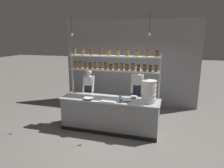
{
  "coord_description": "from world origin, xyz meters",
  "views": [
    {
      "loc": [
        1.54,
        -5.0,
        2.56
      ],
      "look_at": [
        0.0,
        0.2,
        1.29
      ],
      "focal_mm": 32.0,
      "sensor_mm": 36.0,
      "label": 1
    }
  ],
  "objects_px": {
    "chef_left": "(89,91)",
    "prep_bowl_near_left": "(127,101)",
    "spice_shelf_unit": "(113,65)",
    "chef_center": "(137,91)",
    "container_stack": "(149,91)",
    "serving_cup_by_board": "(120,97)",
    "prep_bowl_center_back": "(134,97)",
    "serving_cup_front": "(121,101)",
    "cutting_board": "(109,101)",
    "prep_bowl_center_front": "(89,99)"
  },
  "relations": [
    {
      "from": "chef_left",
      "to": "prep_bowl_near_left",
      "type": "xyz_separation_m",
      "value": [
        1.37,
        -0.7,
        0.02
      ]
    },
    {
      "from": "spice_shelf_unit",
      "to": "chef_center",
      "type": "distance_m",
      "value": 1.09
    },
    {
      "from": "spice_shelf_unit",
      "to": "prep_bowl_near_left",
      "type": "bearing_deg",
      "value": -41.81
    },
    {
      "from": "container_stack",
      "to": "serving_cup_by_board",
      "type": "distance_m",
      "value": 0.82
    },
    {
      "from": "prep_bowl_center_back",
      "to": "serving_cup_front",
      "type": "xyz_separation_m",
      "value": [
        -0.25,
        -0.48,
        0.03
      ]
    },
    {
      "from": "chef_left",
      "to": "container_stack",
      "type": "bearing_deg",
      "value": -26.81
    },
    {
      "from": "cutting_board",
      "to": "serving_cup_front",
      "type": "relative_size",
      "value": 3.7
    },
    {
      "from": "prep_bowl_center_back",
      "to": "serving_cup_front",
      "type": "distance_m",
      "value": 0.54
    },
    {
      "from": "container_stack",
      "to": "prep_bowl_near_left",
      "type": "bearing_deg",
      "value": -168.73
    },
    {
      "from": "container_stack",
      "to": "serving_cup_front",
      "type": "relative_size",
      "value": 5.37
    },
    {
      "from": "container_stack",
      "to": "prep_bowl_center_front",
      "type": "distance_m",
      "value": 1.6
    },
    {
      "from": "cutting_board",
      "to": "serving_cup_front",
      "type": "height_order",
      "value": "serving_cup_front"
    },
    {
      "from": "spice_shelf_unit",
      "to": "chef_left",
      "type": "height_order",
      "value": "spice_shelf_unit"
    },
    {
      "from": "chef_left",
      "to": "serving_cup_by_board",
      "type": "relative_size",
      "value": 19.77
    },
    {
      "from": "chef_center",
      "to": "serving_cup_by_board",
      "type": "xyz_separation_m",
      "value": [
        -0.36,
        -0.63,
        -0.05
      ]
    },
    {
      "from": "container_stack",
      "to": "cutting_board",
      "type": "relative_size",
      "value": 1.45
    },
    {
      "from": "prep_bowl_near_left",
      "to": "serving_cup_by_board",
      "type": "relative_size",
      "value": 2.48
    },
    {
      "from": "chef_center",
      "to": "prep_bowl_center_front",
      "type": "distance_m",
      "value": 1.5
    },
    {
      "from": "prep_bowl_near_left",
      "to": "chef_center",
      "type": "bearing_deg",
      "value": 81.71
    },
    {
      "from": "container_stack",
      "to": "prep_bowl_near_left",
      "type": "height_order",
      "value": "container_stack"
    },
    {
      "from": "chef_left",
      "to": "prep_bowl_near_left",
      "type": "bearing_deg",
      "value": -36.58
    },
    {
      "from": "serving_cup_front",
      "to": "container_stack",
      "type": "bearing_deg",
      "value": 18.74
    },
    {
      "from": "prep_bowl_center_back",
      "to": "chef_left",
      "type": "bearing_deg",
      "value": 167.13
    },
    {
      "from": "chef_left",
      "to": "container_stack",
      "type": "xyz_separation_m",
      "value": [
        1.91,
        -0.59,
        0.29
      ]
    },
    {
      "from": "container_stack",
      "to": "prep_bowl_near_left",
      "type": "distance_m",
      "value": 0.61
    },
    {
      "from": "serving_cup_by_board",
      "to": "chef_center",
      "type": "bearing_deg",
      "value": 60.27
    },
    {
      "from": "prep_bowl_near_left",
      "to": "prep_bowl_center_front",
      "type": "height_order",
      "value": "prep_bowl_center_front"
    },
    {
      "from": "prep_bowl_near_left",
      "to": "serving_cup_front",
      "type": "height_order",
      "value": "serving_cup_front"
    },
    {
      "from": "cutting_board",
      "to": "prep_bowl_center_back",
      "type": "bearing_deg",
      "value": 38.0
    },
    {
      "from": "prep_bowl_near_left",
      "to": "serving_cup_front",
      "type": "relative_size",
      "value": 1.87
    },
    {
      "from": "spice_shelf_unit",
      "to": "prep_bowl_near_left",
      "type": "distance_m",
      "value": 1.11
    },
    {
      "from": "prep_bowl_center_front",
      "to": "cutting_board",
      "type": "bearing_deg",
      "value": 5.94
    },
    {
      "from": "spice_shelf_unit",
      "to": "prep_bowl_center_back",
      "type": "xyz_separation_m",
      "value": [
        0.63,
        -0.1,
        -0.86
      ]
    },
    {
      "from": "cutting_board",
      "to": "prep_bowl_near_left",
      "type": "relative_size",
      "value": 1.98
    },
    {
      "from": "chef_center",
      "to": "serving_cup_front",
      "type": "bearing_deg",
      "value": -112.0
    },
    {
      "from": "spice_shelf_unit",
      "to": "cutting_board",
      "type": "relative_size",
      "value": 6.51
    },
    {
      "from": "spice_shelf_unit",
      "to": "chef_center",
      "type": "relative_size",
      "value": 1.5
    },
    {
      "from": "serving_cup_front",
      "to": "serving_cup_by_board",
      "type": "distance_m",
      "value": 0.33
    },
    {
      "from": "spice_shelf_unit",
      "to": "serving_cup_front",
      "type": "distance_m",
      "value": 1.09
    },
    {
      "from": "chef_center",
      "to": "prep_bowl_center_back",
      "type": "relative_size",
      "value": 8.81
    },
    {
      "from": "chef_left",
      "to": "serving_cup_by_board",
      "type": "height_order",
      "value": "chef_left"
    },
    {
      "from": "chef_center",
      "to": "prep_bowl_center_front",
      "type": "height_order",
      "value": "chef_center"
    },
    {
      "from": "prep_bowl_center_back",
      "to": "serving_cup_front",
      "type": "height_order",
      "value": "serving_cup_front"
    },
    {
      "from": "container_stack",
      "to": "serving_cup_front",
      "type": "bearing_deg",
      "value": -161.26
    },
    {
      "from": "serving_cup_by_board",
      "to": "cutting_board",
      "type": "bearing_deg",
      "value": -127.91
    },
    {
      "from": "cutting_board",
      "to": "prep_bowl_near_left",
      "type": "xyz_separation_m",
      "value": [
        0.47,
        0.1,
        0.01
      ]
    },
    {
      "from": "cutting_board",
      "to": "prep_bowl_center_back",
      "type": "distance_m",
      "value": 0.74
    },
    {
      "from": "serving_cup_front",
      "to": "prep_bowl_center_front",
      "type": "bearing_deg",
      "value": -177.87
    },
    {
      "from": "prep_bowl_center_back",
      "to": "serving_cup_by_board",
      "type": "xyz_separation_m",
      "value": [
        -0.36,
        -0.16,
        0.01
      ]
    },
    {
      "from": "serving_cup_front",
      "to": "chef_left",
      "type": "bearing_deg",
      "value": 146.57
    }
  ]
}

